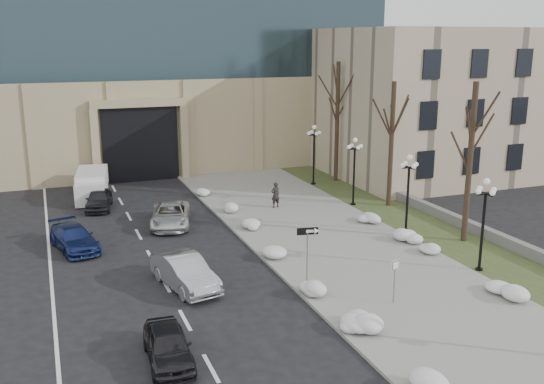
{
  "coord_description": "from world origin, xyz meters",
  "views": [
    {
      "loc": [
        -11.32,
        -16.52,
        11.21
      ],
      "look_at": [
        -0.44,
        11.81,
        3.5
      ],
      "focal_mm": 40.0,
      "sensor_mm": 36.0,
      "label": 1
    }
  ],
  "objects_px": {
    "lamppost_c": "(354,162)",
    "pedestrian": "(275,195)",
    "car_c": "(74,238)",
    "one_way_sign": "(311,238)",
    "car_b": "(185,272)",
    "lamppost_d": "(314,147)",
    "car_a": "(168,346)",
    "keep_sign": "(395,272)",
    "car_d": "(170,215)",
    "lamppost_b": "(408,183)",
    "lamppost_a": "(484,212)",
    "car_e": "(99,199)",
    "box_truck": "(92,185)"
  },
  "relations": [
    {
      "from": "car_b",
      "to": "lamppost_c",
      "type": "height_order",
      "value": "lamppost_c"
    },
    {
      "from": "keep_sign",
      "to": "lamppost_d",
      "type": "distance_m",
      "value": 22.19
    },
    {
      "from": "car_c",
      "to": "keep_sign",
      "type": "xyz_separation_m",
      "value": [
        12.44,
        -12.43,
        0.87
      ]
    },
    {
      "from": "lamppost_b",
      "to": "lamppost_c",
      "type": "relative_size",
      "value": 1.0
    },
    {
      "from": "one_way_sign",
      "to": "lamppost_c",
      "type": "height_order",
      "value": "lamppost_c"
    },
    {
      "from": "car_d",
      "to": "keep_sign",
      "type": "distance_m",
      "value": 16.27
    },
    {
      "from": "one_way_sign",
      "to": "keep_sign",
      "type": "xyz_separation_m",
      "value": [
        2.43,
        -3.31,
        -0.81
      ]
    },
    {
      "from": "keep_sign",
      "to": "lamppost_a",
      "type": "relative_size",
      "value": 0.43
    },
    {
      "from": "car_d",
      "to": "one_way_sign",
      "type": "relative_size",
      "value": 1.74
    },
    {
      "from": "lamppost_b",
      "to": "pedestrian",
      "type": "bearing_deg",
      "value": 124.25
    },
    {
      "from": "lamppost_b",
      "to": "lamppost_d",
      "type": "bearing_deg",
      "value": 90.0
    },
    {
      "from": "car_d",
      "to": "pedestrian",
      "type": "xyz_separation_m",
      "value": [
        7.4,
        1.19,
        0.3
      ]
    },
    {
      "from": "car_a",
      "to": "lamppost_b",
      "type": "xyz_separation_m",
      "value": [
        16.09,
        9.53,
        2.43
      ]
    },
    {
      "from": "car_b",
      "to": "car_e",
      "type": "relative_size",
      "value": 1.16
    },
    {
      "from": "pedestrian",
      "to": "car_c",
      "type": "bearing_deg",
      "value": 5.83
    },
    {
      "from": "car_d",
      "to": "pedestrian",
      "type": "relative_size",
      "value": 2.84
    },
    {
      "from": "car_e",
      "to": "one_way_sign",
      "type": "distance_m",
      "value": 18.85
    },
    {
      "from": "car_b",
      "to": "car_c",
      "type": "bearing_deg",
      "value": 108.99
    },
    {
      "from": "car_c",
      "to": "pedestrian",
      "type": "bearing_deg",
      "value": 1.75
    },
    {
      "from": "one_way_sign",
      "to": "lamppost_b",
      "type": "xyz_separation_m",
      "value": [
        8.46,
        5.0,
        0.75
      ]
    },
    {
      "from": "car_b",
      "to": "lamppost_d",
      "type": "xyz_separation_m",
      "value": [
        14.01,
        16.2,
        2.31
      ]
    },
    {
      "from": "one_way_sign",
      "to": "keep_sign",
      "type": "distance_m",
      "value": 4.18
    },
    {
      "from": "car_b",
      "to": "lamppost_d",
      "type": "relative_size",
      "value": 0.97
    },
    {
      "from": "lamppost_c",
      "to": "pedestrian",
      "type": "bearing_deg",
      "value": 166.88
    },
    {
      "from": "car_c",
      "to": "car_b",
      "type": "bearing_deg",
      "value": -72.16
    },
    {
      "from": "lamppost_a",
      "to": "lamppost_c",
      "type": "height_order",
      "value": "same"
    },
    {
      "from": "keep_sign",
      "to": "car_c",
      "type": "bearing_deg",
      "value": 120.04
    },
    {
      "from": "lamppost_b",
      "to": "lamppost_a",
      "type": "bearing_deg",
      "value": -90.0
    },
    {
      "from": "box_truck",
      "to": "keep_sign",
      "type": "relative_size",
      "value": 2.99
    },
    {
      "from": "lamppost_b",
      "to": "lamppost_c",
      "type": "distance_m",
      "value": 6.5
    },
    {
      "from": "car_e",
      "to": "one_way_sign",
      "type": "bearing_deg",
      "value": -54.15
    },
    {
      "from": "car_c",
      "to": "one_way_sign",
      "type": "height_order",
      "value": "one_way_sign"
    },
    {
      "from": "pedestrian",
      "to": "lamppost_b",
      "type": "xyz_separation_m",
      "value": [
        5.26,
        -7.73,
        2.09
      ]
    },
    {
      "from": "lamppost_a",
      "to": "car_b",
      "type": "bearing_deg",
      "value": 166.74
    },
    {
      "from": "keep_sign",
      "to": "lamppost_a",
      "type": "bearing_deg",
      "value": 1.63
    },
    {
      "from": "car_b",
      "to": "lamppost_b",
      "type": "distance_m",
      "value": 14.56
    },
    {
      "from": "car_a",
      "to": "car_d",
      "type": "relative_size",
      "value": 0.76
    },
    {
      "from": "one_way_sign",
      "to": "lamppost_c",
      "type": "distance_m",
      "value": 14.29
    },
    {
      "from": "car_a",
      "to": "car_e",
      "type": "distance_m",
      "value": 21.56
    },
    {
      "from": "lamppost_d",
      "to": "lamppost_a",
      "type": "bearing_deg",
      "value": -90.0
    },
    {
      "from": "keep_sign",
      "to": "car_a",
      "type": "bearing_deg",
      "value": 171.94
    },
    {
      "from": "one_way_sign",
      "to": "lamppost_c",
      "type": "relative_size",
      "value": 0.59
    },
    {
      "from": "car_b",
      "to": "pedestrian",
      "type": "bearing_deg",
      "value": 38.95
    },
    {
      "from": "car_a",
      "to": "car_c",
      "type": "distance_m",
      "value": 13.86
    },
    {
      "from": "pedestrian",
      "to": "keep_sign",
      "type": "relative_size",
      "value": 0.84
    },
    {
      "from": "car_e",
      "to": "lamppost_c",
      "type": "bearing_deg",
      "value": -7.76
    },
    {
      "from": "car_a",
      "to": "lamppost_c",
      "type": "bearing_deg",
      "value": 47.38
    },
    {
      "from": "car_d",
      "to": "lamppost_a",
      "type": "height_order",
      "value": "lamppost_a"
    },
    {
      "from": "pedestrian",
      "to": "lamppost_d",
      "type": "xyz_separation_m",
      "value": [
        5.26,
        5.27,
        2.09
      ]
    },
    {
      "from": "box_truck",
      "to": "lamppost_b",
      "type": "height_order",
      "value": "lamppost_b"
    }
  ]
}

